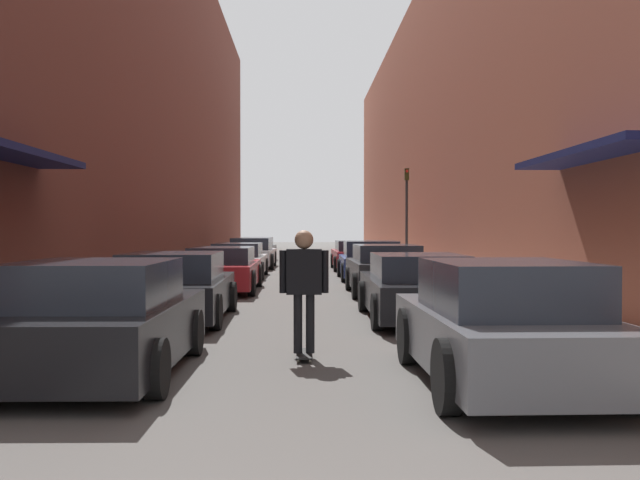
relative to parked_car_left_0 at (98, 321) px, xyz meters
The scene contains 18 objects.
ground 16.30m from the parked_car_left_0, 81.75° to the left, with size 125.67×125.67×0.00m, color #4C4947.
curb_strip_left 21.91m from the parked_car_left_0, 94.81° to the left, with size 1.80×57.12×0.12m.
curb_strip_right 22.79m from the parked_car_left_0, 73.39° to the left, with size 1.80×57.12×0.12m.
building_row_left 23.43m from the parked_car_left_0, 102.25° to the left, with size 4.90×57.12×15.45m.
building_row_right 24.39m from the parked_car_left_0, 66.67° to the left, with size 4.90×57.12×12.26m.
parked_car_left_0 is the anchor object (origin of this frame).
parked_car_left_1 4.90m from the parked_car_left_0, 90.01° to the left, with size 1.99×4.28×1.25m.
parked_car_left_2 10.89m from the parked_car_left_0, 88.89° to the left, with size 1.92×4.55×1.20m.
parked_car_left_3 16.35m from the parked_car_left_0, 89.54° to the left, with size 1.90×4.39×1.19m.
parked_car_left_4 22.15m from the parked_car_left_0, 89.48° to the left, with size 1.94×4.56×1.29m.
parked_car_left_5 28.30m from the parked_car_left_0, 89.96° to the left, with size 1.87×4.63×1.24m.
parked_car_right_0 4.54m from the parked_car_left_0, ahead, with size 1.86×3.95×1.35m.
parked_car_right_1 6.57m from the parked_car_left_0, 47.35° to the left, with size 1.90×4.37×1.22m.
parked_car_right_2 10.90m from the parked_car_left_0, 65.76° to the left, with size 1.88×4.05×1.28m.
parked_car_right_3 16.03m from the parked_car_left_0, 73.32° to the left, with size 2.07×4.12×1.28m.
parked_car_right_4 21.31m from the parked_car_left_0, 77.71° to the left, with size 1.95×4.57×1.19m.
skateboarder 2.60m from the parked_car_left_0, 23.06° to the left, with size 0.64×0.78×1.67m.
traffic_light 19.90m from the parked_car_left_0, 71.42° to the left, with size 0.16×0.22×3.86m.
Camera 1 is at (0.01, -1.49, 1.70)m, focal length 40.00 mm.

